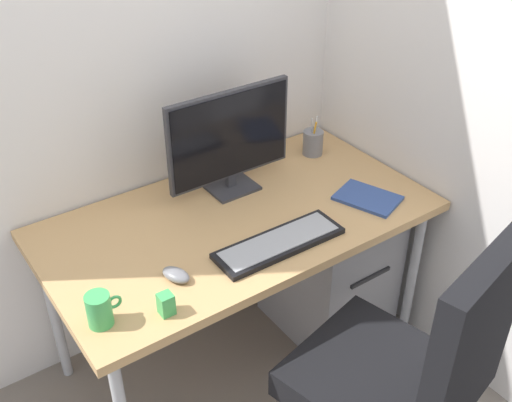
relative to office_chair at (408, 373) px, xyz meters
The scene contains 13 objects.
ground_plane 0.97m from the office_chair, 97.38° to the left, with size 8.00×8.00×0.00m, color slate.
wall_back 1.49m from the office_chair, 94.83° to the left, with size 2.57×0.04×2.80m, color white.
wall_side_right 1.25m from the office_chair, 44.07° to the left, with size 0.04×1.90×2.80m, color white.
desk 0.81m from the office_chair, 97.38° to the left, with size 1.46×0.79×0.73m.
office_chair is the anchor object (origin of this frame).
filing_cabinet 0.85m from the office_chair, 65.81° to the left, with size 0.42×0.50×0.61m.
monitor 1.06m from the office_chair, 90.86° to the left, with size 0.53×0.15×0.42m.
keyboard 0.60m from the office_chair, 98.66° to the left, with size 0.48×0.16×0.02m.
mouse 0.79m from the office_chair, 127.51° to the left, with size 0.06×0.11×0.04m, color slate.
pen_holder 1.12m from the office_chair, 66.74° to the left, with size 0.09×0.09×0.18m.
notebook 0.73m from the office_chair, 57.99° to the left, with size 0.17×0.24×0.01m, color #334C8C.
coffee_mug 0.96m from the office_chair, 143.18° to the left, with size 0.11×0.08×0.11m.
desk_clamp_accessory 0.78m from the office_chair, 139.38° to the left, with size 0.04×0.04×0.07m, color #3FAD59.
Camera 1 is at (-1.03, -1.58, 2.04)m, focal length 43.02 mm.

